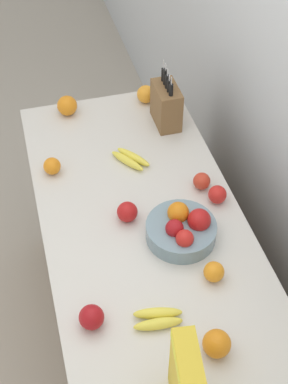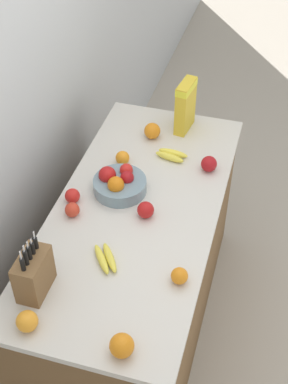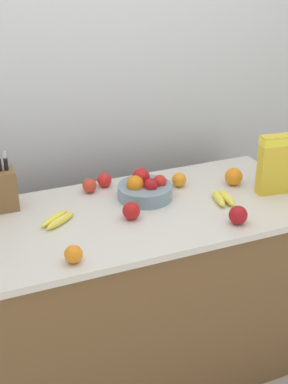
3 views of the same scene
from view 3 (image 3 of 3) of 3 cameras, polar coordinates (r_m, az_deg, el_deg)
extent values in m
plane|color=#B2A899|center=(2.85, -0.75, -17.99)|extent=(14.00, 14.00, 0.00)
cube|color=silver|center=(2.69, -5.67, 11.26)|extent=(9.00, 0.06, 2.60)
cube|color=brown|center=(2.57, -0.81, -11.12)|extent=(1.58, 0.70, 0.85)
cube|color=beige|center=(2.33, -0.87, -2.41)|extent=(1.61, 0.73, 0.03)
cylinder|color=black|center=(2.34, -14.51, 2.88)|extent=(0.02, 0.02, 0.05)
cube|color=silver|center=(2.32, -14.63, 3.87)|extent=(0.01, 0.00, 0.03)
cube|color=gold|center=(2.51, 13.90, 2.86)|extent=(0.17, 0.08, 0.28)
cube|color=yellow|center=(2.47, 14.18, 5.32)|extent=(0.17, 0.08, 0.04)
cylinder|color=gray|center=(2.43, 0.11, 0.05)|extent=(0.25, 0.25, 0.06)
sphere|color=red|center=(2.43, 1.69, 1.12)|extent=(0.06, 0.06, 0.06)
sphere|color=red|center=(2.46, -0.33, 1.61)|extent=(0.08, 0.08, 0.08)
sphere|color=orange|center=(2.40, -0.97, 0.85)|extent=(0.08, 0.08, 0.08)
sphere|color=#A31419|center=(2.39, 0.75, 0.74)|extent=(0.06, 0.06, 0.06)
ellipsoid|color=yellow|center=(2.43, 8.81, -0.62)|extent=(0.05, 0.16, 0.04)
ellipsoid|color=yellow|center=(2.42, 7.96, -0.68)|extent=(0.07, 0.16, 0.04)
ellipsoid|color=yellow|center=(2.27, -9.51, -2.78)|extent=(0.15, 0.12, 0.03)
ellipsoid|color=yellow|center=(2.24, -8.91, -3.04)|extent=(0.16, 0.12, 0.03)
sphere|color=red|center=(2.49, -5.83, 0.67)|extent=(0.07, 0.07, 0.07)
sphere|color=red|center=(2.54, -4.25, 1.29)|extent=(0.07, 0.07, 0.07)
sphere|color=red|center=(2.25, -1.37, -2.01)|extent=(0.08, 0.08, 0.08)
sphere|color=#A31419|center=(2.25, 10.00, -2.44)|extent=(0.08, 0.08, 0.08)
sphere|color=orange|center=(2.59, 9.54, 1.63)|extent=(0.09, 0.09, 0.09)
sphere|color=orange|center=(2.54, 3.76, 1.32)|extent=(0.07, 0.07, 0.07)
sphere|color=orange|center=(1.98, -7.53, -6.60)|extent=(0.07, 0.07, 0.07)
camera|label=1|loc=(2.56, 33.69, 30.84)|focal=50.00mm
camera|label=2|loc=(1.77, -67.25, 32.20)|focal=50.00mm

